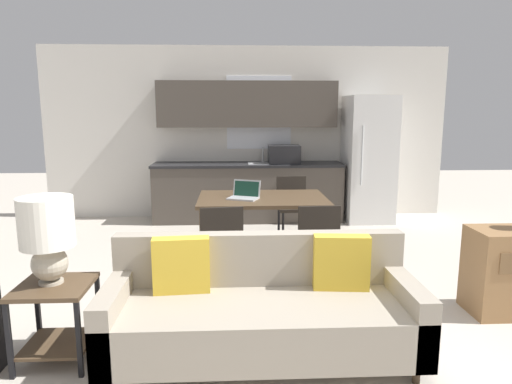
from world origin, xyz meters
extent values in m
plane|color=beige|center=(0.00, 0.00, 0.00)|extent=(20.00, 20.00, 0.00)
cube|color=silver|center=(0.00, 4.63, 1.35)|extent=(6.40, 0.06, 2.70)
cube|color=white|center=(0.19, 4.59, 1.67)|extent=(1.02, 0.01, 1.14)
cube|color=#4C443D|center=(0.00, 4.29, 0.43)|extent=(2.90, 0.62, 0.86)
cube|color=#232326|center=(0.00, 4.29, 0.88)|extent=(2.93, 0.65, 0.04)
cube|color=#B2B5B7|center=(0.24, 4.24, 0.90)|extent=(0.48, 0.36, 0.01)
cylinder|color=#B7BABC|center=(0.24, 4.41, 1.02)|extent=(0.02, 0.02, 0.24)
cube|color=#4C443D|center=(0.00, 4.43, 1.80)|extent=(2.76, 0.34, 0.70)
cube|color=black|center=(0.56, 4.24, 1.04)|extent=(0.48, 0.36, 0.28)
cube|color=white|center=(1.86, 4.20, 0.96)|extent=(0.71, 0.75, 1.92)
cylinder|color=silver|center=(1.65, 3.81, 1.06)|extent=(0.02, 0.02, 0.87)
cube|color=brown|center=(0.10, 2.35, 0.72)|extent=(1.45, 0.96, 0.04)
cylinder|color=brown|center=(-0.56, 1.93, 0.35)|extent=(0.05, 0.05, 0.70)
cylinder|color=brown|center=(0.77, 1.93, 0.35)|extent=(0.05, 0.05, 0.70)
cylinder|color=brown|center=(-0.56, 2.77, 0.35)|extent=(0.05, 0.05, 0.70)
cylinder|color=brown|center=(0.77, 2.77, 0.35)|extent=(0.05, 0.05, 0.70)
cylinder|color=#3D2D1E|center=(-1.00, -0.14, 0.05)|extent=(0.05, 0.05, 0.10)
cylinder|color=#3D2D1E|center=(0.93, -0.14, 0.05)|extent=(0.05, 0.05, 0.10)
cylinder|color=#3D2D1E|center=(-1.00, 0.50, 0.05)|extent=(0.05, 0.05, 0.10)
cylinder|color=#3D2D1E|center=(0.93, 0.50, 0.05)|extent=(0.05, 0.05, 0.10)
cube|color=gray|center=(-0.03, 0.18, 0.26)|extent=(2.13, 0.80, 0.33)
cube|color=gray|center=(-0.03, 0.51, 0.46)|extent=(2.13, 0.14, 0.72)
cube|color=gray|center=(-1.03, 0.18, 0.33)|extent=(0.14, 0.80, 0.47)
cube|color=gray|center=(0.96, 0.18, 0.33)|extent=(0.14, 0.80, 0.47)
cube|color=gold|center=(-0.60, 0.38, 0.63)|extent=(0.41, 0.15, 0.40)
cube|color=gold|center=(0.55, 0.38, 0.63)|extent=(0.41, 0.16, 0.40)
cube|color=brown|center=(-1.44, 0.25, 0.54)|extent=(0.48, 0.48, 0.03)
cube|color=brown|center=(-1.44, 0.25, 0.12)|extent=(0.43, 0.43, 0.02)
cube|color=black|center=(-1.66, 0.03, 0.26)|extent=(0.03, 0.03, 0.52)
cube|color=black|center=(-1.22, 0.03, 0.26)|extent=(0.03, 0.03, 0.52)
cube|color=black|center=(-1.66, 0.47, 0.26)|extent=(0.03, 0.03, 0.52)
cube|color=black|center=(-1.22, 0.47, 0.26)|extent=(0.03, 0.03, 0.52)
cylinder|color=#B2A893|center=(-1.47, 0.28, 0.56)|extent=(0.16, 0.16, 0.02)
sphere|color=#B2A893|center=(-1.47, 0.28, 0.69)|extent=(0.24, 0.24, 0.24)
cylinder|color=white|center=(-1.47, 0.28, 0.98)|extent=(0.36, 0.36, 0.34)
cube|color=black|center=(0.57, 3.11, 0.44)|extent=(0.45, 0.45, 0.04)
cube|color=black|center=(0.56, 3.30, 0.65)|extent=(0.40, 0.06, 0.37)
cylinder|color=black|center=(0.41, 2.92, 0.21)|extent=(0.03, 0.03, 0.42)
cylinder|color=black|center=(0.75, 2.95, 0.21)|extent=(0.03, 0.03, 0.42)
cylinder|color=black|center=(0.39, 3.26, 0.21)|extent=(0.03, 0.03, 0.42)
cylinder|color=black|center=(0.73, 3.29, 0.21)|extent=(0.03, 0.03, 0.42)
cube|color=black|center=(0.57, 1.56, 0.44)|extent=(0.44, 0.44, 0.04)
cube|color=black|center=(0.58, 1.37, 0.65)|extent=(0.40, 0.05, 0.37)
cylinder|color=black|center=(0.73, 1.74, 0.21)|extent=(0.03, 0.03, 0.42)
cylinder|color=black|center=(0.39, 1.72, 0.21)|extent=(0.03, 0.03, 0.42)
cylinder|color=black|center=(0.74, 1.40, 0.21)|extent=(0.03, 0.03, 0.42)
cylinder|color=black|center=(0.41, 1.38, 0.21)|extent=(0.03, 0.03, 0.42)
cube|color=black|center=(-0.36, 1.55, 0.44)|extent=(0.47, 0.47, 0.04)
cube|color=black|center=(-0.33, 1.36, 0.65)|extent=(0.40, 0.08, 0.37)
cylinder|color=black|center=(-0.21, 1.74, 0.21)|extent=(0.03, 0.03, 0.42)
cylinder|color=black|center=(-0.55, 1.70, 0.21)|extent=(0.03, 0.03, 0.42)
cylinder|color=black|center=(-0.17, 1.40, 0.21)|extent=(0.03, 0.03, 0.42)
cylinder|color=black|center=(-0.50, 1.36, 0.21)|extent=(0.03, 0.03, 0.42)
cube|color=#B7BABC|center=(-0.12, 2.24, 0.75)|extent=(0.38, 0.33, 0.02)
cube|color=#B7BABC|center=(-0.07, 2.35, 0.84)|extent=(0.32, 0.17, 0.20)
cube|color=#143828|center=(-0.08, 2.34, 0.84)|extent=(0.28, 0.15, 0.17)
camera|label=1|loc=(-0.22, -2.73, 1.72)|focal=32.00mm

